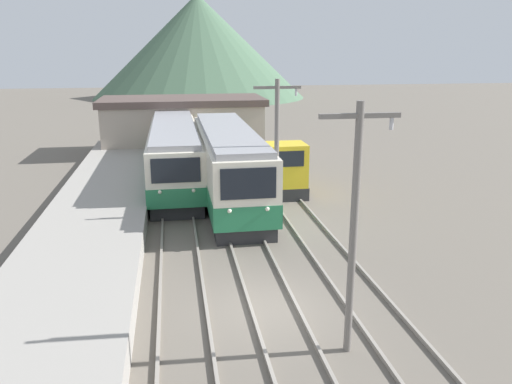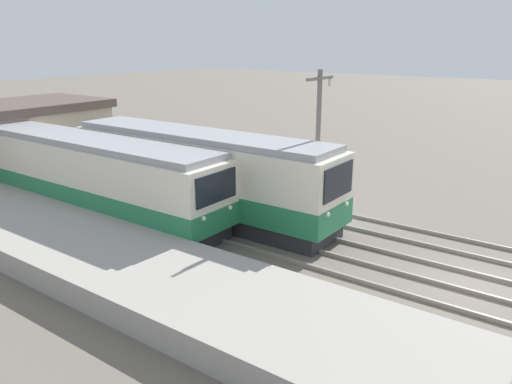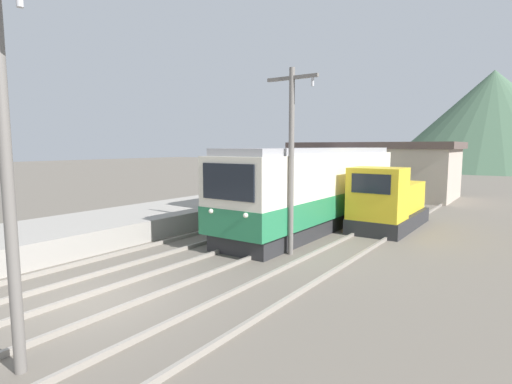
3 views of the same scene
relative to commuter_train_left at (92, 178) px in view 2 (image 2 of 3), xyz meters
The scene contains 9 objects.
ground_plane 16.48m from the commuter_train_left, 80.87° to the right, with size 200.00×200.00×0.00m, color #665E54.
platform_left 16.64m from the commuter_train_left, 102.71° to the right, with size 4.50×54.00×0.87m, color gray.
track_left 16.26m from the commuter_train_left, 90.00° to the right, with size 1.54×60.00×0.14m.
track_center 16.50m from the commuter_train_left, 80.18° to the right, with size 1.54×60.00×0.14m.
track_right 17.27m from the commuter_train_left, 70.28° to the right, with size 1.54×60.00×0.14m.
commuter_train_left is the anchor object (origin of this frame).
commuter_train_center 4.95m from the commuter_train_left, 55.57° to the right, with size 2.84×14.13×3.85m.
shunting_locomotive 6.38m from the commuter_train_left, 24.19° to the right, with size 2.40×5.87×3.00m.
catenary_mast_mid 10.48m from the commuter_train_left, 65.24° to the right, with size 2.00×0.20×6.66m.
Camera 2 is at (-16.09, -2.88, 7.71)m, focal length 35.00 mm.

